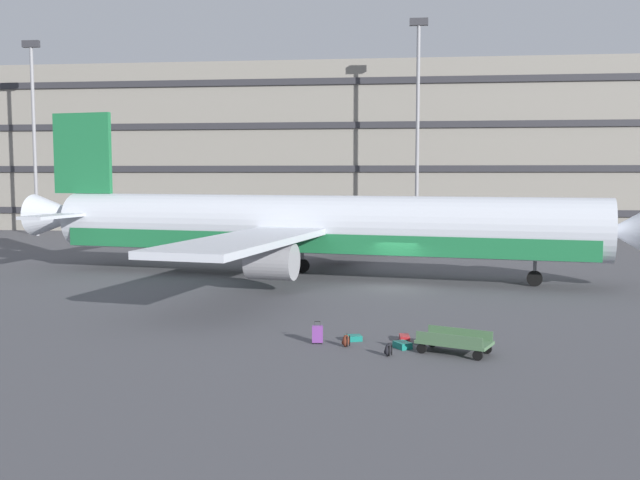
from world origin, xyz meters
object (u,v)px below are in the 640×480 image
Objects in this scene: suitcase_purple at (317,334)px; baggage_cart at (454,342)px; suitcase_red at (405,338)px; backpack_laid_flat at (346,341)px; backpack_orange at (388,350)px; airliner at (309,227)px; suitcase_teal at (402,345)px; suitcase_navy at (353,338)px.

baggage_cart is (5.11, -0.96, 0.05)m from suitcase_purple.
baggage_cart reaches higher than suitcase_red.
suitcase_purple is at bearing 160.50° from backpack_laid_flat.
baggage_cart is (3.99, -0.56, 0.20)m from backpack_laid_flat.
backpack_orange is at bearing -37.00° from backpack_laid_flat.
airliner is 19.08m from backpack_laid_flat.
airliner is 19.61m from suitcase_teal.
suitcase_red is (3.33, 0.78, -0.25)m from suitcase_purple.
suitcase_red is 0.23× the size of baggage_cart.
suitcase_purple is at bearing 169.38° from baggage_cart.
airliner is 12.42× the size of baggage_cart.
suitcase_red is 2.50m from backpack_laid_flat.
suitcase_purple reaches higher than backpack_laid_flat.
backpack_orange reaches higher than suitcase_red.
baggage_cart is at bearing 15.39° from backpack_orange.
suitcase_navy is at bearing -77.05° from airliner.
airliner is 83.01× the size of backpack_orange.
baggage_cart is at bearing -17.38° from suitcase_teal.
suitcase_purple is at bearing -154.48° from suitcase_navy.
suitcase_red is (6.00, -17.30, -3.02)m from airliner.
suitcase_navy is (4.01, -17.44, -3.03)m from airliner.
airliner is at bearing 109.13° from suitcase_red.
baggage_cart is at bearing -67.76° from airliner.
suitcase_teal is at bearing 162.62° from baggage_cart.
suitcase_purple is 1.12× the size of suitcase_red.
backpack_laid_flat is (3.79, -18.47, -2.91)m from airliner.
suitcase_teal is 0.25× the size of baggage_cart.
suitcase_navy is (-1.91, 1.01, -0.01)m from suitcase_teal.
suitcase_red is at bearing 76.08° from backpack_orange.
airliner is 20.63m from backpack_orange.
airliner is 20.74m from baggage_cart.
backpack_orange is at bearing -58.20° from suitcase_navy.
suitcase_teal is 3.28m from suitcase_purple.
suitcase_red is (0.08, 1.16, -0.00)m from suitcase_teal.
baggage_cart is at bearing -44.29° from suitcase_red.
baggage_cart is (1.78, -1.74, 0.31)m from suitcase_red.
backpack_laid_flat is at bearing 171.98° from baggage_cart.
suitcase_teal is at bearing -93.93° from suitcase_red.
suitcase_purple is at bearing -166.79° from suitcase_red.
baggage_cart is (2.38, 0.65, 0.21)m from backpack_orange.
backpack_orange is at bearing -112.55° from suitcase_teal.
suitcase_purple is 0.26× the size of baggage_cart.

